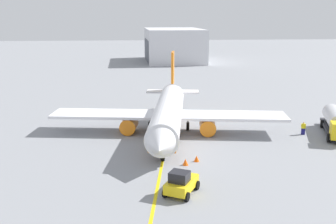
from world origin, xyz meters
TOP-DOWN VIEW (x-y plane):
  - ground_plane at (0.00, 0.00)m, footprint 400.00×400.00m
  - airplane at (-0.50, 0.07)m, footprint 31.29×31.48m
  - fuel_tanker at (2.07, 21.90)m, footprint 10.82×5.75m
  - pushback_tug at (18.22, -0.49)m, footprint 4.12×3.64m
  - refueling_worker at (1.78, 17.70)m, footprint 0.41×0.56m
  - safety_cone_nose at (10.43, 2.15)m, footprint 0.58×0.58m
  - safety_cone_wingtip at (11.40, 0.81)m, footprint 0.62×0.62m
  - distant_hangar at (-85.17, 9.53)m, footprint 28.25×18.79m
  - taxi_line_marking at (0.00, 0.00)m, footprint 65.70×10.00m

SIDE VIEW (x-z plane):
  - ground_plane at x=0.00m, z-range 0.00..0.00m
  - taxi_line_marking at x=0.00m, z-range 0.00..0.01m
  - safety_cone_nose at x=10.43m, z-range 0.00..0.65m
  - safety_cone_wingtip at x=11.40m, z-range 0.00..0.69m
  - refueling_worker at x=1.78m, z-range -0.03..1.68m
  - pushback_tug at x=18.22m, z-range -0.09..2.11m
  - fuel_tanker at x=2.07m, z-range 0.15..3.30m
  - airplane at x=-0.50m, z-range -2.18..7.45m
  - distant_hangar at x=-85.17m, z-range -0.01..10.78m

